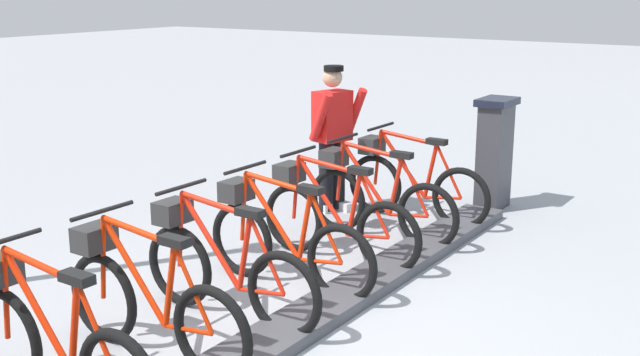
# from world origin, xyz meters

# --- Properties ---
(ground_plane) EXTENTS (60.00, 60.00, 0.00)m
(ground_plane) POSITION_xyz_m (0.00, 0.00, 0.00)
(ground_plane) COLOR #9EA0A5
(dock_rail_base) EXTENTS (0.44, 7.86, 0.10)m
(dock_rail_base) POSITION_xyz_m (0.00, 0.00, 0.05)
(dock_rail_base) COLOR #47474C
(dock_rail_base) RESTS_ON ground
(payment_kiosk) EXTENTS (0.36, 0.52, 1.28)m
(payment_kiosk) POSITION_xyz_m (0.05, -4.28, 0.67)
(payment_kiosk) COLOR #38383D
(payment_kiosk) RESTS_ON ground
(bike_docked_0) EXTENTS (1.72, 0.54, 1.02)m
(bike_docked_0) POSITION_xyz_m (0.63, -3.33, 0.43)
(bike_docked_0) COLOR black
(bike_docked_0) RESTS_ON ground
(bike_docked_1) EXTENTS (1.72, 0.54, 1.02)m
(bike_docked_1) POSITION_xyz_m (0.63, -2.54, 0.43)
(bike_docked_1) COLOR black
(bike_docked_1) RESTS_ON ground
(bike_docked_2) EXTENTS (1.72, 0.54, 1.02)m
(bike_docked_2) POSITION_xyz_m (0.63, -1.76, 0.43)
(bike_docked_2) COLOR black
(bike_docked_2) RESTS_ON ground
(bike_docked_3) EXTENTS (1.72, 0.54, 1.02)m
(bike_docked_3) POSITION_xyz_m (0.63, -0.98, 0.43)
(bike_docked_3) COLOR black
(bike_docked_3) RESTS_ON ground
(bike_docked_4) EXTENTS (1.72, 0.54, 1.02)m
(bike_docked_4) POSITION_xyz_m (0.63, -0.19, 0.43)
(bike_docked_4) COLOR black
(bike_docked_4) RESTS_ON ground
(bike_docked_5) EXTENTS (1.72, 0.54, 1.02)m
(bike_docked_5) POSITION_xyz_m (0.63, 0.59, 0.43)
(bike_docked_5) COLOR black
(bike_docked_5) RESTS_ON ground
(bike_docked_6) EXTENTS (1.72, 0.54, 1.02)m
(bike_docked_6) POSITION_xyz_m (0.63, 1.38, 0.43)
(bike_docked_6) COLOR black
(bike_docked_6) RESTS_ON ground
(worker_near_rack) EXTENTS (0.56, 0.68, 1.66)m
(worker_near_rack) POSITION_xyz_m (1.51, -3.13, 0.91)
(worker_near_rack) COLOR white
(worker_near_rack) RESTS_ON ground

